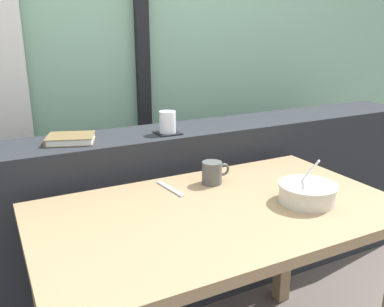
% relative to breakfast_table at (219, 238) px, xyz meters
% --- Properties ---
extents(outdoor_backdrop, '(4.80, 0.08, 2.80)m').
position_rel_breakfast_table_xyz_m(outdoor_backdrop, '(0.09, 1.22, 0.78)').
color(outdoor_backdrop, '#84B293').
rests_on(outdoor_backdrop, ground).
extents(window_divider_post, '(0.07, 0.05, 2.60)m').
position_rel_breakfast_table_xyz_m(window_divider_post, '(0.18, 1.15, 0.68)').
color(window_divider_post, black).
rests_on(window_divider_post, ground).
extents(dark_console_ledge, '(2.80, 0.30, 0.86)m').
position_rel_breakfast_table_xyz_m(dark_console_ledge, '(0.09, 0.57, -0.19)').
color(dark_console_ledge, '#23262B').
rests_on(dark_console_ledge, ground).
extents(breakfast_table, '(1.20, 0.69, 0.73)m').
position_rel_breakfast_table_xyz_m(breakfast_table, '(0.00, 0.00, 0.00)').
color(breakfast_table, '#826849').
rests_on(breakfast_table, ground).
extents(coaster_square, '(0.10, 0.10, 0.00)m').
position_rel_breakfast_table_xyz_m(coaster_square, '(0.05, 0.51, 0.24)').
color(coaster_square, black).
rests_on(coaster_square, dark_console_ledge).
extents(juice_glass, '(0.07, 0.07, 0.09)m').
position_rel_breakfast_table_xyz_m(juice_glass, '(0.05, 0.51, 0.29)').
color(juice_glass, white).
rests_on(juice_glass, coaster_square).
extents(closed_book, '(0.22, 0.19, 0.03)m').
position_rel_breakfast_table_xyz_m(closed_book, '(-0.35, 0.56, 0.25)').
color(closed_book, brown).
rests_on(closed_book, dark_console_ledge).
extents(soup_bowl, '(0.20, 0.20, 0.15)m').
position_rel_breakfast_table_xyz_m(soup_bowl, '(0.29, -0.09, 0.14)').
color(soup_bowl, beige).
rests_on(soup_bowl, breakfast_table).
extents(fork_utensil, '(0.04, 0.17, 0.01)m').
position_rel_breakfast_table_xyz_m(fork_utensil, '(-0.08, 0.22, 0.11)').
color(fork_utensil, silver).
rests_on(fork_utensil, breakfast_table).
extents(ceramic_mug, '(0.11, 0.08, 0.08)m').
position_rel_breakfast_table_xyz_m(ceramic_mug, '(0.09, 0.21, 0.15)').
color(ceramic_mug, '#4C4C4C').
rests_on(ceramic_mug, breakfast_table).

